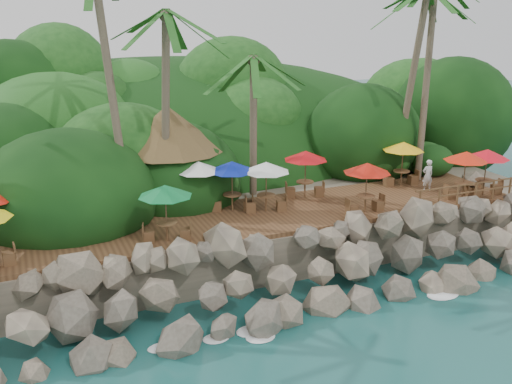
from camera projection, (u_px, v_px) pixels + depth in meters
name	position (u px, v px, depth m)	size (l,w,h in m)	color
ground	(318.00, 322.00, 21.76)	(140.00, 140.00, 0.00)	#19514F
land_base	(193.00, 184.00, 35.54)	(32.00, 25.20, 2.10)	gray
jungle_hill	(164.00, 171.00, 42.45)	(44.80, 28.00, 15.40)	#143811
seawall	(295.00, 273.00, 23.18)	(29.00, 4.00, 2.30)	gray
terrace	(256.00, 217.00, 26.39)	(26.00, 5.00, 0.20)	brown
jungle_foliage	(198.00, 205.00, 34.97)	(44.00, 16.00, 12.00)	#143811
foam_line	(314.00, 317.00, 22.01)	(25.20, 0.80, 0.06)	white
palapa	(168.00, 129.00, 27.83)	(5.34, 5.34, 4.60)	brown
dining_clusters	(256.00, 175.00, 25.53)	(25.78, 5.38, 2.36)	brown
railing	(467.00, 191.00, 27.82)	(6.10, 0.10, 1.00)	brown
waiter	(428.00, 175.00, 29.72)	(0.60, 0.40, 1.65)	white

